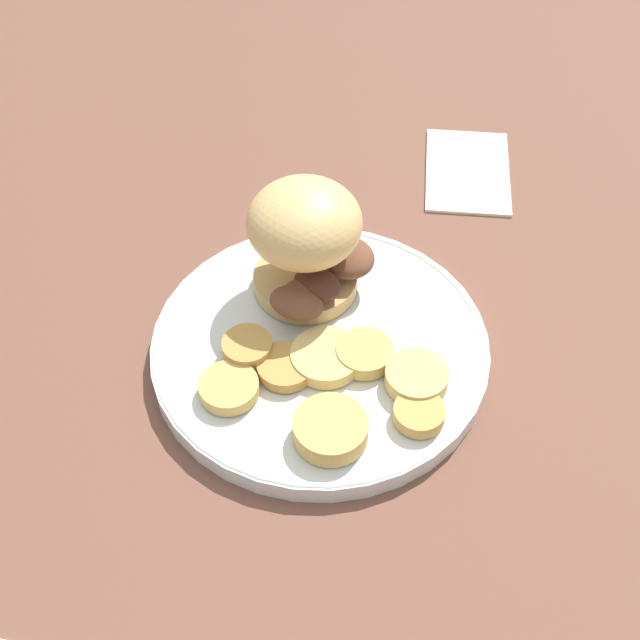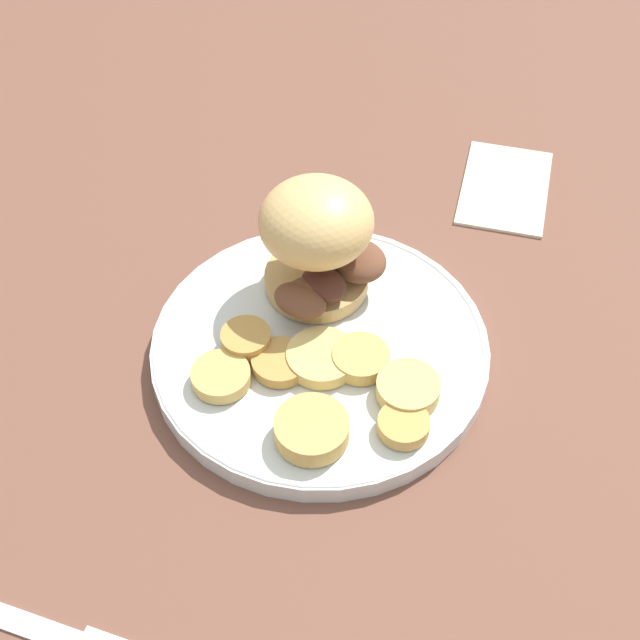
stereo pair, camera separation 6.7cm
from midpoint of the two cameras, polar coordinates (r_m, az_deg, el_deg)
ground_plane at (r=0.71m, az=2.73°, el=-2.47°), size 4.00×4.00×0.00m
dinner_plate at (r=0.70m, az=2.76°, el=-1.95°), size 0.26×0.26×0.02m
sandwich at (r=0.69m, az=2.72°, el=4.97°), size 0.11×0.09×0.10m
potato_round_0 at (r=0.63m, az=2.53°, el=-7.21°), size 0.05×0.05×0.02m
potato_round_1 at (r=0.67m, az=0.45°, el=-3.03°), size 0.04×0.04×0.01m
potato_round_2 at (r=0.68m, az=2.96°, el=-2.59°), size 0.05×0.05×0.01m
potato_round_3 at (r=0.68m, az=5.48°, el=-2.65°), size 0.04×0.04×0.01m
potato_round_4 at (r=0.68m, az=-1.96°, el=-1.46°), size 0.04×0.04×0.02m
potato_round_5 at (r=0.66m, az=8.58°, el=-4.54°), size 0.05×0.05×0.01m
potato_round_6 at (r=0.66m, az=-3.49°, el=-3.80°), size 0.04×0.04×0.01m
potato_round_7 at (r=0.64m, az=8.38°, el=-6.85°), size 0.04×0.04×0.01m
fork at (r=0.61m, az=-14.37°, el=-18.85°), size 0.11×0.16×0.00m
napkin at (r=0.87m, az=13.97°, el=8.19°), size 0.15×0.14×0.01m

